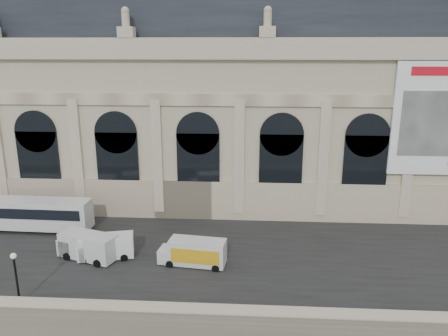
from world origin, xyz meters
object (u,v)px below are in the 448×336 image
object	(u,v)px
van_b	(103,247)
lamp_left	(17,280)
bus_left	(35,214)
box_truck	(194,252)
van_c	(86,246)

from	to	relation	value
van_b	lamp_left	xyz separation A→B (m)	(-4.31, -8.76, 1.13)
bus_left	box_truck	distance (m)	20.90
van_b	van_c	world-z (taller)	van_c
bus_left	van_c	world-z (taller)	bus_left
box_truck	lamp_left	world-z (taller)	lamp_left
van_b	lamp_left	size ratio (longest dim) A/B	1.23
van_c	lamp_left	xyz separation A→B (m)	(-2.50, -8.64, 0.99)
bus_left	van_b	size ratio (longest dim) A/B	2.27
lamp_left	bus_left	bearing A→B (deg)	111.52
bus_left	van_c	bearing A→B (deg)	-37.28
van_c	bus_left	bearing A→B (deg)	142.72
van_b	box_truck	xyz separation A→B (m)	(9.39, -0.80, 0.09)
bus_left	lamp_left	distance (m)	16.20
van_b	box_truck	bearing A→B (deg)	-4.85
lamp_left	box_truck	bearing A→B (deg)	30.17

